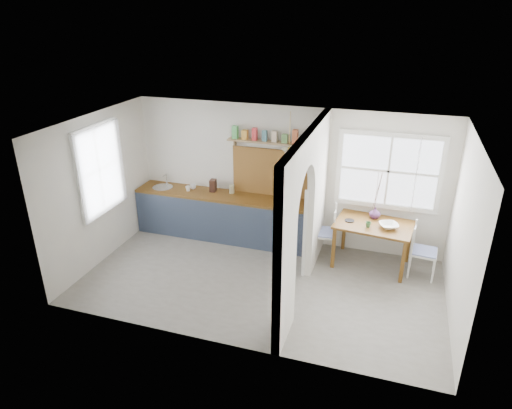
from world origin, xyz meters
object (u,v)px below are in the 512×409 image
(chair_left, at_px, (322,232))
(kettle, at_px, (281,199))
(chair_right, at_px, (424,251))
(dining_table, at_px, (372,244))
(vase, at_px, (375,213))

(chair_left, height_order, kettle, kettle)
(chair_right, xyz_separation_m, kettle, (-2.51, 0.15, 0.56))
(chair_left, bearing_deg, dining_table, 82.20)
(chair_left, bearing_deg, chair_right, 80.31)
(vase, bearing_deg, kettle, -174.03)
(chair_right, xyz_separation_m, vase, (-0.86, 0.32, 0.43))
(chair_left, relative_size, chair_right, 1.07)
(chair_right, bearing_deg, vase, 74.37)
(dining_table, xyz_separation_m, vase, (-0.01, 0.24, 0.50))
(kettle, bearing_deg, vase, 4.64)
(chair_left, distance_m, vase, 0.97)
(dining_table, relative_size, chair_left, 1.30)
(chair_right, height_order, vase, vase)
(dining_table, xyz_separation_m, chair_right, (0.85, -0.09, 0.06))
(dining_table, relative_size, vase, 6.49)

